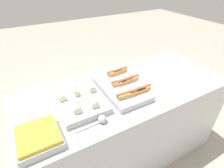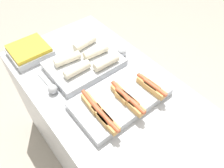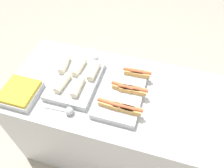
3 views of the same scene
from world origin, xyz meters
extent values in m
plane|color=#ADA393|center=(0.00, 0.00, 0.00)|extent=(12.00, 12.00, 0.00)
cube|color=#B7BABF|center=(0.00, 0.00, 0.44)|extent=(1.81, 0.78, 0.88)
cube|color=#B7BABF|center=(-0.07, 0.00, 0.91)|extent=(0.30, 0.53, 0.05)
cube|color=tan|center=(0.04, 0.00, 0.95)|extent=(0.14, 0.04, 0.04)
cylinder|color=#C15633|center=(0.04, 0.00, 0.97)|extent=(0.16, 0.02, 0.02)
cube|color=tan|center=(-0.11, -0.16, 0.95)|extent=(0.14, 0.05, 0.04)
cylinder|color=#C15633|center=(-0.11, -0.16, 0.97)|extent=(0.16, 0.03, 0.02)
cube|color=tan|center=(-0.06, 0.00, 0.95)|extent=(0.14, 0.06, 0.04)
cylinder|color=#C15633|center=(-0.06, 0.00, 0.97)|extent=(0.16, 0.04, 0.02)
cube|color=tan|center=(-0.01, 0.00, 0.95)|extent=(0.14, 0.06, 0.04)
cylinder|color=#C15633|center=(-0.01, 0.00, 0.97)|extent=(0.16, 0.04, 0.02)
cube|color=tan|center=(0.03, 0.16, 0.95)|extent=(0.14, 0.05, 0.04)
cylinder|color=#C15633|center=(0.03, 0.16, 0.97)|extent=(0.16, 0.03, 0.02)
cube|color=tan|center=(0.04, -0.16, 0.95)|extent=(0.14, 0.05, 0.04)
cylinder|color=#C15633|center=(0.04, -0.16, 0.97)|extent=(0.16, 0.02, 0.02)
cube|color=tan|center=(-0.01, -0.16, 0.95)|extent=(0.14, 0.05, 0.04)
cylinder|color=#C15633|center=(-0.01, -0.16, 0.97)|extent=(0.16, 0.03, 0.02)
cube|color=tan|center=(-0.02, 0.16, 0.95)|extent=(0.14, 0.05, 0.04)
cylinder|color=#C15633|center=(-0.02, 0.16, 0.97)|extent=(0.16, 0.03, 0.02)
cube|color=#B7BABF|center=(-0.42, 0.00, 0.91)|extent=(0.33, 0.45, 0.05)
cylinder|color=beige|center=(-0.54, 0.09, 0.96)|extent=(0.07, 0.17, 0.05)
cylinder|color=beige|center=(-0.48, -0.08, 0.96)|extent=(0.07, 0.17, 0.05)
cylinder|color=beige|center=(-0.36, -0.09, 0.96)|extent=(0.06, 0.17, 0.05)
cylinder|color=beige|center=(-0.42, 0.09, 0.96)|extent=(0.07, 0.17, 0.05)
cylinder|color=beige|center=(-0.30, 0.08, 0.96)|extent=(0.06, 0.17, 0.05)
cube|color=#B7BABF|center=(-0.75, -0.22, 0.91)|extent=(0.24, 0.25, 0.05)
cube|color=gold|center=(-0.75, -0.22, 0.94)|extent=(0.22, 0.23, 0.02)
cylinder|color=#B2B5BA|center=(-0.45, -0.26, 0.89)|extent=(0.18, 0.02, 0.01)
sphere|color=#B2B5BA|center=(-0.36, -0.26, 0.91)|extent=(0.06, 0.06, 0.06)
cylinder|color=#B2B5BA|center=(-0.45, 0.26, 0.89)|extent=(0.18, 0.02, 0.01)
sphere|color=#B2B5BA|center=(-0.36, 0.26, 0.91)|extent=(0.06, 0.06, 0.06)
camera|label=1|loc=(-0.70, -1.00, 1.73)|focal=28.00mm
camera|label=2|loc=(0.49, -0.50, 1.86)|focal=35.00mm
camera|label=3|loc=(0.13, -0.93, 2.13)|focal=35.00mm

